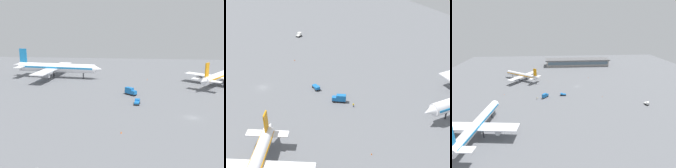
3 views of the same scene
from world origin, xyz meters
The scene contains 7 objects.
ground centered at (0.00, 0.00, 0.00)m, with size 288.00×288.00×0.00m, color slate.
baggage_tug centered at (-43.25, 39.88, 1.16)m, with size 3.36×3.72×2.30m.
catering_truck centered at (27.79, 22.36, 1.70)m, with size 5.01×5.54×3.30m.
pushback_tractor centered at (14.02, 19.22, 0.97)m, with size 4.56×2.56×1.90m.
ground_crew_worker centered at (33.77, 25.11, 0.85)m, with size 0.54×0.54×1.67m.
safety_cone_near_gate centered at (59.93, 14.25, 0.30)m, with size 0.44×0.44×0.60m, color #EA590C.
safety_cone_mid_apron centered at (-16.12, 23.61, 0.30)m, with size 0.44×0.44×0.60m, color #EA590C.
Camera 2 is at (124.40, -39.96, 76.40)m, focal length 53.96 mm.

